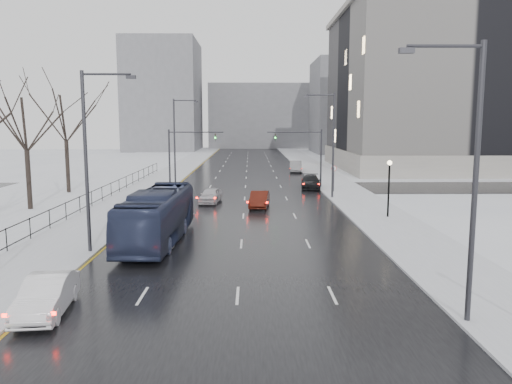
{
  "coord_description": "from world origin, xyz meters",
  "views": [
    {
      "loc": [
        0.54,
        -7.17,
        7.26
      ],
      "look_at": [
        0.94,
        26.87,
        2.5
      ],
      "focal_mm": 35.0,
      "sensor_mm": 36.0,
      "label": 1
    }
  ],
  "objects_px": {
    "bus": "(158,216)",
    "streetlight_r_near": "(469,170)",
    "streetlight_r_mid": "(331,140)",
    "streetlight_l_near": "(90,153)",
    "sedan_right_far": "(311,182)",
    "lamppost_r_mid": "(389,180)",
    "tree_park_e": "(69,193)",
    "sedan_right_distant": "(296,167)",
    "mast_signal_left": "(179,151)",
    "no_uturn_sign": "(334,171)",
    "sedan_left_near": "(47,295)",
    "tree_park_d": "(31,210)",
    "mast_signal_right": "(311,151)",
    "sedan_center_near": "(211,195)",
    "sedan_right_near": "(259,199)",
    "streetlight_l_far": "(176,136)"
  },
  "relations": [
    {
      "from": "bus",
      "to": "streetlight_r_near",
      "type": "bearing_deg",
      "value": -41.78
    },
    {
      "from": "tree_park_e",
      "to": "bus",
      "type": "distance_m",
      "value": 25.1
    },
    {
      "from": "sedan_right_far",
      "to": "lamppost_r_mid",
      "type": "bearing_deg",
      "value": -71.88
    },
    {
      "from": "mast_signal_left",
      "to": "no_uturn_sign",
      "type": "relative_size",
      "value": 2.41
    },
    {
      "from": "tree_park_e",
      "to": "streetlight_r_mid",
      "type": "height_order",
      "value": "streetlight_r_mid"
    },
    {
      "from": "no_uturn_sign",
      "to": "sedan_center_near",
      "type": "xyz_separation_m",
      "value": [
        -12.24,
        -6.61,
        -1.57
      ]
    },
    {
      "from": "sedan_center_near",
      "to": "streetlight_l_near",
      "type": "bearing_deg",
      "value": -98.67
    },
    {
      "from": "mast_signal_right",
      "to": "sedan_right_near",
      "type": "bearing_deg",
      "value": -114.71
    },
    {
      "from": "sedan_center_near",
      "to": "streetlight_r_near",
      "type": "bearing_deg",
      "value": -60.0
    },
    {
      "from": "tree_park_e",
      "to": "sedan_left_near",
      "type": "bearing_deg",
      "value": -71.51
    },
    {
      "from": "streetlight_r_mid",
      "to": "streetlight_l_near",
      "type": "height_order",
      "value": "same"
    },
    {
      "from": "mast_signal_left",
      "to": "sedan_left_near",
      "type": "height_order",
      "value": "mast_signal_left"
    },
    {
      "from": "no_uturn_sign",
      "to": "sedan_right_distant",
      "type": "height_order",
      "value": "no_uturn_sign"
    },
    {
      "from": "streetlight_l_near",
      "to": "sedan_right_distant",
      "type": "relative_size",
      "value": 2.03
    },
    {
      "from": "streetlight_r_near",
      "to": "sedan_center_near",
      "type": "bearing_deg",
      "value": 112.25
    },
    {
      "from": "mast_signal_left",
      "to": "tree_park_e",
      "type": "bearing_deg",
      "value": -159.81
    },
    {
      "from": "no_uturn_sign",
      "to": "mast_signal_left",
      "type": "bearing_deg",
      "value": 166.4
    },
    {
      "from": "streetlight_r_mid",
      "to": "bus",
      "type": "relative_size",
      "value": 0.87
    },
    {
      "from": "tree_park_d",
      "to": "mast_signal_right",
      "type": "bearing_deg",
      "value": 29.12
    },
    {
      "from": "tree_park_e",
      "to": "lamppost_r_mid",
      "type": "distance_m",
      "value": 32.52
    },
    {
      "from": "sedan_right_far",
      "to": "sedan_right_near",
      "type": "bearing_deg",
      "value": -109.99
    },
    {
      "from": "lamppost_r_mid",
      "to": "sedan_right_far",
      "type": "bearing_deg",
      "value": 102.46
    },
    {
      "from": "mast_signal_left",
      "to": "sedan_center_near",
      "type": "height_order",
      "value": "mast_signal_left"
    },
    {
      "from": "streetlight_l_far",
      "to": "bus",
      "type": "distance_m",
      "value": 29.77
    },
    {
      "from": "tree_park_e",
      "to": "sedan_right_far",
      "type": "distance_m",
      "value": 25.61
    },
    {
      "from": "streetlight_l_near",
      "to": "sedan_right_far",
      "type": "distance_m",
      "value": 31.61
    },
    {
      "from": "tree_park_d",
      "to": "sedan_left_near",
      "type": "distance_m",
      "value": 25.24
    },
    {
      "from": "no_uturn_sign",
      "to": "tree_park_e",
      "type": "bearing_deg",
      "value": 180.0
    },
    {
      "from": "streetlight_l_far",
      "to": "mast_signal_left",
      "type": "distance_m",
      "value": 4.36
    },
    {
      "from": "streetlight_l_far",
      "to": "bus",
      "type": "height_order",
      "value": "streetlight_l_far"
    },
    {
      "from": "streetlight_l_near",
      "to": "mast_signal_left",
      "type": "bearing_deg",
      "value": 88.28
    },
    {
      "from": "streetlight_l_far",
      "to": "lamppost_r_mid",
      "type": "height_order",
      "value": "streetlight_l_far"
    },
    {
      "from": "sedan_left_near",
      "to": "streetlight_r_near",
      "type": "bearing_deg",
      "value": -10.16
    },
    {
      "from": "sedan_center_near",
      "to": "no_uturn_sign",
      "type": "bearing_deg",
      "value": 36.12
    },
    {
      "from": "tree_park_e",
      "to": "streetlight_l_near",
      "type": "height_order",
      "value": "streetlight_l_near"
    },
    {
      "from": "mast_signal_left",
      "to": "sedan_left_near",
      "type": "distance_m",
      "value": 37.04
    },
    {
      "from": "streetlight_r_near",
      "to": "sedan_right_near",
      "type": "distance_m",
      "value": 26.33
    },
    {
      "from": "streetlight_r_mid",
      "to": "lamppost_r_mid",
      "type": "xyz_separation_m",
      "value": [
        2.83,
        -10.0,
        -2.67
      ]
    },
    {
      "from": "tree_park_e",
      "to": "streetlight_l_near",
      "type": "distance_m",
      "value": 26.61
    },
    {
      "from": "sedan_left_near",
      "to": "sedan_center_near",
      "type": "bearing_deg",
      "value": 74.96
    },
    {
      "from": "no_uturn_sign",
      "to": "bus",
      "type": "xyz_separation_m",
      "value": [
        -14.29,
        -21.35,
        -0.66
      ]
    },
    {
      "from": "streetlight_r_mid",
      "to": "streetlight_l_near",
      "type": "distance_m",
      "value": 25.82
    },
    {
      "from": "bus",
      "to": "tree_park_d",
      "type": "bearing_deg",
      "value": 140.15
    },
    {
      "from": "streetlight_l_near",
      "to": "streetlight_l_far",
      "type": "relative_size",
      "value": 1.0
    },
    {
      "from": "tree_park_e",
      "to": "streetlight_r_mid",
      "type": "relative_size",
      "value": 1.35
    },
    {
      "from": "mast_signal_right",
      "to": "bus",
      "type": "height_order",
      "value": "mast_signal_right"
    },
    {
      "from": "lamppost_r_mid",
      "to": "mast_signal_right",
      "type": "height_order",
      "value": "mast_signal_right"
    },
    {
      "from": "streetlight_r_mid",
      "to": "sedan_right_distant",
      "type": "height_order",
      "value": "streetlight_r_mid"
    },
    {
      "from": "tree_park_e",
      "to": "sedan_left_near",
      "type": "height_order",
      "value": "tree_park_e"
    },
    {
      "from": "tree_park_e",
      "to": "sedan_right_distant",
      "type": "distance_m",
      "value": 33.32
    }
  ]
}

